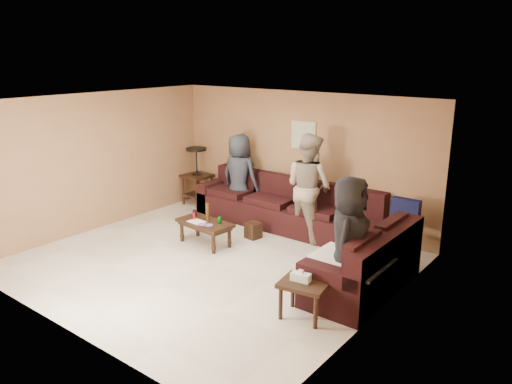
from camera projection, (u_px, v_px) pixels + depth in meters
room at (208, 159)px, 7.39m from camera, size 5.60×5.50×2.50m
sectional_sofa at (306, 227)px, 8.43m from camera, size 4.65×2.90×0.97m
coffee_table at (205, 225)px, 8.48m from camera, size 1.03×0.58×0.69m
end_table_left at (197, 175)px, 10.65m from camera, size 0.57×0.57×1.24m
side_table_right at (304, 287)px, 6.12m from camera, size 0.65×0.56×0.62m
waste_bin at (253, 230)px, 8.82m from camera, size 0.27×0.27×0.29m
wall_art at (303, 135)px, 9.21m from camera, size 0.52×0.04×0.52m
person_left at (239, 176)px, 9.83m from camera, size 0.83×0.56×1.66m
person_middle at (309, 187)px, 8.63m from camera, size 1.04×0.89×1.87m
person_right at (349, 240)px, 6.43m from camera, size 0.74×0.94×1.70m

